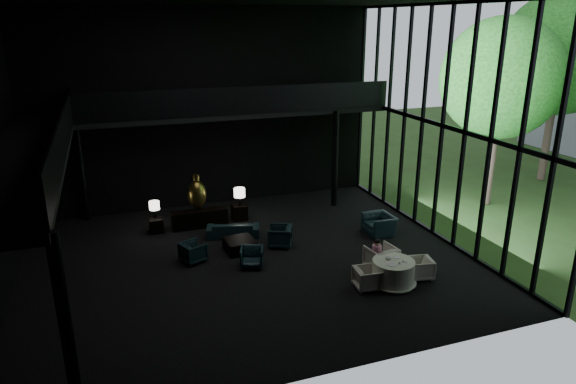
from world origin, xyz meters
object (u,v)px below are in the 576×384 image
object	(u,v)px
bronze_urn	(197,194)
lounge_armchair_west	(193,252)
table_lamp_left	(154,206)
table_lamp_right	(239,193)
side_table_left	(156,225)
coffee_table	(240,245)
dining_chair_north	(381,256)
dining_chair_east	(420,268)
console	(200,219)
sofa	(233,228)
window_armchair	(379,221)
dining_chair_west	(367,278)
side_table_right	(239,212)
lounge_armchair_east	(280,235)
child	(377,249)
dining_table	(393,274)
lounge_armchair_south	(252,257)

from	to	relation	value
bronze_urn	lounge_armchair_west	bearing A→B (deg)	-103.05
table_lamp_left	table_lamp_right	xyz separation A→B (m)	(3.20, -0.02, 0.14)
side_table_left	coffee_table	xyz separation A→B (m)	(2.48, -2.62, -0.06)
bronze_urn	dining_chair_north	xyz separation A→B (m)	(4.68, -5.69, -0.75)
bronze_urn	side_table_left	xyz separation A→B (m)	(-1.60, -0.25, -0.96)
dining_chair_east	console	bearing A→B (deg)	-127.48
sofa	window_armchair	bearing A→B (deg)	178.97
table_lamp_right	dining_chair_west	xyz separation A→B (m)	(2.12, -6.43, -0.80)
console	side_table_right	world-z (taller)	console
dining_chair_north	dining_chair_west	distance (m)	1.33
side_table_right	lounge_armchair_east	bearing A→B (deg)	-76.59
bronze_urn	child	world-z (taller)	bronze_urn
child	dining_table	bearing A→B (deg)	93.68
side_table_left	window_armchair	size ratio (longest dim) A/B	0.48
bronze_urn	side_table_right	xyz separation A→B (m)	(1.60, -0.03, -0.93)
side_table_right	table_lamp_right	size ratio (longest dim) A/B	0.84
side_table_left	dining_chair_west	bearing A→B (deg)	-50.00
lounge_armchair_east	coffee_table	distance (m)	1.43
child	side_table_left	bearing A→B (deg)	-41.89
bronze_urn	side_table_left	distance (m)	1.88
table_lamp_right	dining_chair_east	size ratio (longest dim) A/B	1.14
table_lamp_left	coffee_table	size ratio (longest dim) A/B	0.66
side_table_left	lounge_armchair_south	world-z (taller)	lounge_armchair_south
lounge_armchair_south	dining_chair_west	bearing A→B (deg)	-22.10
lounge_armchair_south	window_armchair	bearing A→B (deg)	30.71
table_lamp_right	dining_chair_east	xyz separation A→B (m)	(3.94, -6.40, -0.81)
lounge_armchair_east	sofa	bearing A→B (deg)	-111.27
dining_chair_west	dining_table	bearing A→B (deg)	-86.72
console	dining_chair_east	xyz separation A→B (m)	(5.54, -6.28, -0.02)
side_table_left	table_lamp_left	bearing A→B (deg)	90.00
side_table_right	table_lamp_right	world-z (taller)	table_lamp_right
console	lounge_armchair_east	distance (m)	3.51
lounge_armchair_south	dining_table	distance (m)	4.38
dining_table	side_table_left	bearing A→B (deg)	134.02
bronze_urn	lounge_armchair_south	world-z (taller)	bronze_urn
window_armchair	dining_chair_east	world-z (taller)	window_armchair
bronze_urn	lounge_armchair_south	xyz separation A→B (m)	(0.95, -4.13, -0.90)
lounge_armchair_east	dining_chair_east	xyz separation A→B (m)	(3.25, -3.63, -0.09)
sofa	coffee_table	distance (m)	1.32
sofa	child	size ratio (longest dim) A/B	2.68
lounge_armchair_east	lounge_armchair_west	bearing A→B (deg)	-61.35
table_lamp_left	dining_chair_north	world-z (taller)	table_lamp_left
table_lamp_right	lounge_armchair_south	xyz separation A→B (m)	(-0.65, -3.97, -0.79)
console	window_armchair	xyz separation A→B (m)	(6.06, -2.84, 0.15)
lounge_armchair_west	dining_table	distance (m)	6.33
lounge_armchair_east	dining_table	world-z (taller)	lounge_armchair_east
bronze_urn	sofa	world-z (taller)	bronze_urn
table_lamp_left	lounge_armchair_west	size ratio (longest dim) A/B	0.91
sofa	side_table_left	bearing A→B (deg)	-11.22
coffee_table	child	bearing A→B (deg)	-38.18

